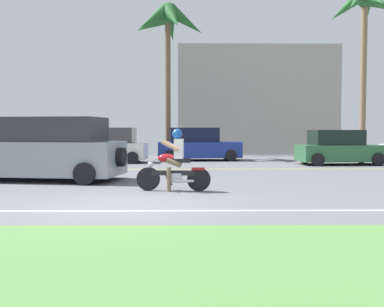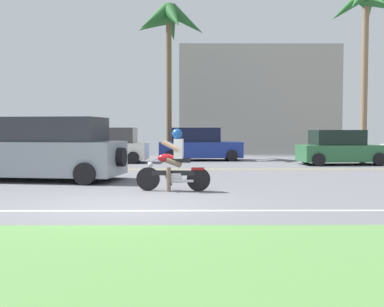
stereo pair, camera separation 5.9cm
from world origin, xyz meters
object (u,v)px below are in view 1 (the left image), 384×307
Objects in this scene: suv_nearby at (46,150)px; palm_tree_0 at (167,27)px; parked_car_3 at (339,148)px; parked_car_1 at (109,146)px; parked_car_2 at (198,145)px; palm_tree_1 at (365,12)px; motorcyclist at (174,165)px.

suv_nearby is 0.60× the size of palm_tree_0.
parked_car_3 is (11.14, 6.23, -0.22)m from suv_nearby.
parked_car_1 is 4.52m from parked_car_2.
parked_car_3 is (10.49, -1.38, -0.04)m from parked_car_1.
palm_tree_1 reaches higher than parked_car_2.
motorcyclist is 11.26m from parked_car_3.
suv_nearby is 12.65m from palm_tree_0.
parked_car_1 is at bearing -159.70° from parked_car_2.
parked_car_3 is at bearing 29.24° from suv_nearby.
parked_car_1 is 7.42m from palm_tree_0.
parked_car_1 is 15.01m from palm_tree_1.
palm_tree_0 is (-7.84, 4.37, 6.29)m from parked_car_3.
parked_car_2 is 0.47× the size of palm_tree_1.
palm_tree_1 reaches higher than motorcyclist.
palm_tree_1 reaches higher than suv_nearby.
parked_car_3 is (6.25, -2.95, -0.05)m from parked_car_2.
motorcyclist is at bearing -31.80° from suv_nearby.
parked_car_1 reaches higher than motorcyclist.
parked_car_3 is at bearing -7.50° from parked_car_1.
parked_car_1 is 0.41× the size of palm_tree_1.
palm_tree_0 is at bearing 72.74° from suv_nearby.
palm_tree_1 is (13.70, 10.19, 6.77)m from suv_nearby.
motorcyclist is at bearing -129.26° from parked_car_3.
palm_tree_0 is at bearing 48.41° from parked_car_1.
parked_car_1 is 0.97× the size of parked_car_3.
suv_nearby is at bearing -118.00° from parked_car_2.
palm_tree_1 is (2.57, 3.95, 6.99)m from parked_car_3.
motorcyclist is at bearing -94.29° from parked_car_2.
suv_nearby is 7.64m from parked_car_1.
parked_car_2 is at bearing 85.71° from motorcyclist.
parked_car_1 is at bearing -131.59° from palm_tree_0.
palm_tree_0 is (2.65, 2.99, 6.25)m from parked_car_1.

